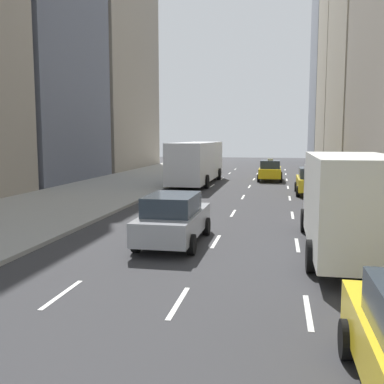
{
  "coord_description": "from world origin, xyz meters",
  "views": [
    {
      "loc": [
        4.73,
        -1.37,
        3.66
      ],
      "look_at": [
        1.81,
        13.63,
        1.79
      ],
      "focal_mm": 42.0,
      "sensor_mm": 36.0,
      "label": 1
    }
  ],
  "objects_px": {
    "taxi_second": "(312,181)",
    "city_bus": "(197,161)",
    "box_truck": "(346,200)",
    "taxi_third": "(270,170)",
    "sedan_black_near": "(174,218)"
  },
  "relations": [
    {
      "from": "taxi_second",
      "to": "city_bus",
      "type": "distance_m",
      "value": 9.91
    },
    {
      "from": "taxi_second",
      "to": "box_truck",
      "type": "bearing_deg",
      "value": -90.0
    },
    {
      "from": "taxi_third",
      "to": "taxi_second",
      "type": "bearing_deg",
      "value": -72.15
    },
    {
      "from": "sedan_black_near",
      "to": "box_truck",
      "type": "distance_m",
      "value": 5.67
    },
    {
      "from": "taxi_second",
      "to": "sedan_black_near",
      "type": "distance_m",
      "value": 15.73
    },
    {
      "from": "sedan_black_near",
      "to": "box_truck",
      "type": "relative_size",
      "value": 0.56
    },
    {
      "from": "taxi_second",
      "to": "box_truck",
      "type": "distance_m",
      "value": 15.1
    },
    {
      "from": "taxi_second",
      "to": "city_bus",
      "type": "bearing_deg",
      "value": 148.44
    },
    {
      "from": "taxi_second",
      "to": "taxi_third",
      "type": "relative_size",
      "value": 1.0
    },
    {
      "from": "sedan_black_near",
      "to": "city_bus",
      "type": "xyz_separation_m",
      "value": [
        -2.81,
        19.86,
        0.91
      ]
    },
    {
      "from": "taxi_second",
      "to": "sedan_black_near",
      "type": "bearing_deg",
      "value": -110.86
    },
    {
      "from": "taxi_third",
      "to": "box_truck",
      "type": "bearing_deg",
      "value": -83.28
    },
    {
      "from": "taxi_second",
      "to": "taxi_third",
      "type": "xyz_separation_m",
      "value": [
        -2.8,
        8.69,
        0.0
      ]
    },
    {
      "from": "taxi_second",
      "to": "taxi_third",
      "type": "bearing_deg",
      "value": 107.85
    },
    {
      "from": "box_truck",
      "to": "taxi_second",
      "type": "bearing_deg",
      "value": 90.0
    }
  ]
}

